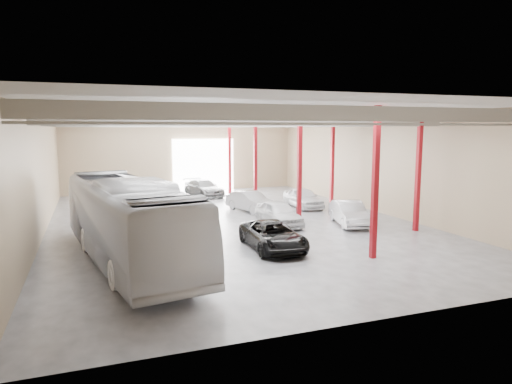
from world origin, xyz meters
TOP-DOWN VIEW (x-y plane):
  - depot_shell at (0.13, 0.48)m, footprint 22.12×32.12m
  - coach_bus at (-6.90, -6.59)m, footprint 5.38×13.90m
  - black_sedan at (0.00, -7.01)m, footprint 2.48×5.10m
  - car_row_a at (2.50, -1.81)m, footprint 1.90×4.53m
  - car_row_b at (2.47, 3.39)m, footprint 2.76×4.67m
  - car_row_c at (1.07, 12.00)m, footprint 3.20×5.38m
  - car_right_near at (6.68, -3.23)m, footprint 2.75×4.83m
  - car_right_far at (6.78, 3.52)m, footprint 1.81×4.46m

SIDE VIEW (x-z plane):
  - black_sedan at x=0.00m, z-range 0.00..1.40m
  - car_row_b at x=2.47m, z-range 0.00..1.45m
  - car_row_c at x=1.07m, z-range 0.00..1.46m
  - car_right_near at x=6.68m, z-range 0.00..1.51m
  - car_right_far at x=6.78m, z-range 0.00..1.52m
  - car_row_a at x=2.50m, z-range 0.00..1.53m
  - coach_bus at x=-6.90m, z-range 0.00..3.78m
  - depot_shell at x=0.13m, z-range 1.44..8.51m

